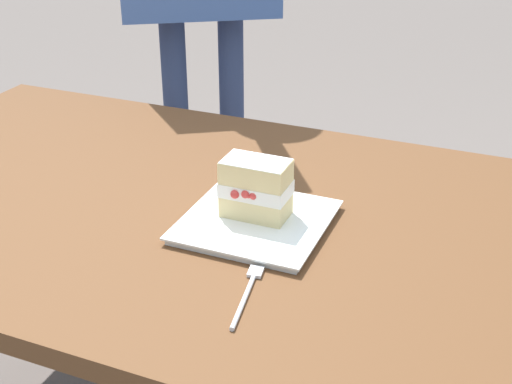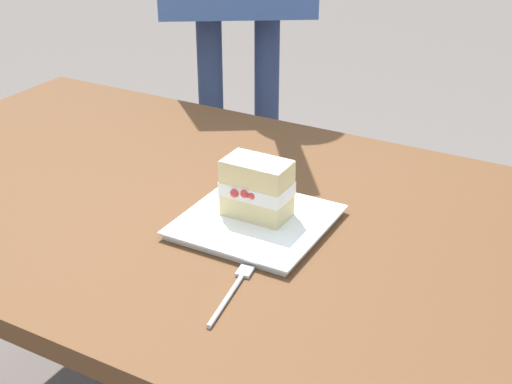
{
  "view_description": "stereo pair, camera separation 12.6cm",
  "coord_description": "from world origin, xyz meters",
  "px_view_note": "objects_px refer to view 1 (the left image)",
  "views": [
    {
      "loc": [
        -0.64,
        1.07,
        1.34
      ],
      "look_at": [
        -0.21,
        0.03,
        0.76
      ],
      "focal_mm": 48.84,
      "sensor_mm": 36.0,
      "label": 1
    },
    {
      "loc": [
        -0.76,
        1.02,
        1.34
      ],
      "look_at": [
        -0.21,
        0.03,
        0.76
      ],
      "focal_mm": 48.84,
      "sensor_mm": 36.0,
      "label": 2
    }
  ],
  "objects_px": {
    "patio_table": "(167,234)",
    "dessert_plate": "(256,222)",
    "cake_slice": "(256,188)",
    "dessert_fork": "(247,291)"
  },
  "relations": [
    {
      "from": "patio_table",
      "to": "dessert_plate",
      "type": "xyz_separation_m",
      "value": [
        -0.21,
        0.03,
        0.09
      ]
    },
    {
      "from": "cake_slice",
      "to": "dessert_fork",
      "type": "relative_size",
      "value": 0.73
    },
    {
      "from": "dessert_plate",
      "to": "dessert_fork",
      "type": "distance_m",
      "value": 0.21
    },
    {
      "from": "patio_table",
      "to": "cake_slice",
      "type": "xyz_separation_m",
      "value": [
        -0.21,
        0.02,
        0.16
      ]
    },
    {
      "from": "patio_table",
      "to": "dessert_plate",
      "type": "relative_size",
      "value": 5.65
    },
    {
      "from": "patio_table",
      "to": "dessert_plate",
      "type": "bearing_deg",
      "value": 170.91
    },
    {
      "from": "patio_table",
      "to": "cake_slice",
      "type": "relative_size",
      "value": 11.86
    },
    {
      "from": "patio_table",
      "to": "dessert_fork",
      "type": "height_order",
      "value": "dessert_fork"
    },
    {
      "from": "patio_table",
      "to": "cake_slice",
      "type": "bearing_deg",
      "value": 174.4
    },
    {
      "from": "cake_slice",
      "to": "patio_table",
      "type": "bearing_deg",
      "value": -5.6
    }
  ]
}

